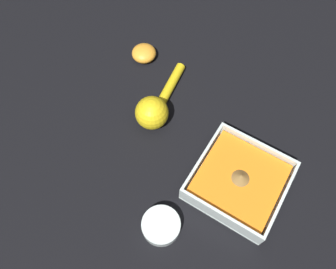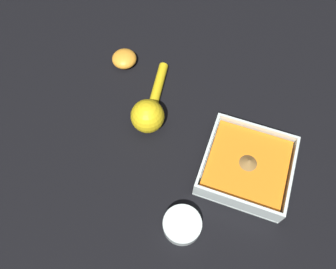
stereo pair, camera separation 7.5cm
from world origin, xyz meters
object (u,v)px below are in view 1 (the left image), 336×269
(spice_bowl, at_px, (161,226))
(lemon_squeezer, at_px, (155,109))
(lemon_half, at_px, (144,53))
(square_dish, at_px, (239,181))

(spice_bowl, bearing_deg, lemon_squeezer, -144.44)
(lemon_half, bearing_deg, square_dish, 62.60)
(lemon_half, bearing_deg, spice_bowl, 38.13)
(lemon_squeezer, xyz_separation_m, lemon_half, (-0.14, -0.13, -0.02))
(spice_bowl, xyz_separation_m, lemon_squeezer, (-0.22, -0.16, 0.02))
(square_dish, distance_m, lemon_half, 0.42)
(spice_bowl, relative_size, lemon_squeezer, 0.37)
(spice_bowl, height_order, lemon_squeezer, lemon_squeezer)
(lemon_squeezer, relative_size, lemon_half, 3.34)
(square_dish, height_order, lemon_squeezer, lemon_squeezer)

